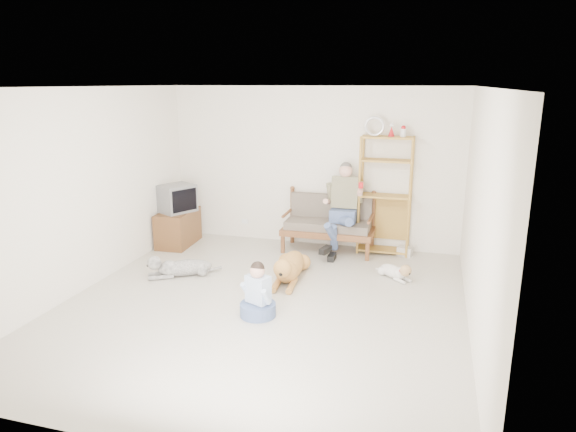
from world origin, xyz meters
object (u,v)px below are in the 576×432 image
(loveseat, at_px, (329,222))
(tv_stand, at_px, (178,228))
(etagere, at_px, (385,194))
(golden_retriever, at_px, (289,267))

(loveseat, height_order, tv_stand, loveseat)
(loveseat, bearing_deg, tv_stand, -171.15)
(etagere, bearing_deg, tv_stand, -171.38)
(etagere, bearing_deg, golden_retriever, -126.38)
(loveseat, relative_size, etagere, 0.67)
(loveseat, xyz_separation_m, tv_stand, (-2.59, -0.42, -0.19))
(loveseat, distance_m, etagere, 1.03)
(etagere, height_order, golden_retriever, etagere)
(etagere, bearing_deg, loveseat, -172.88)
(loveseat, height_order, golden_retriever, loveseat)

